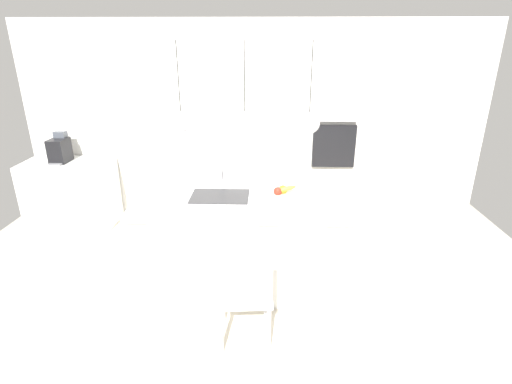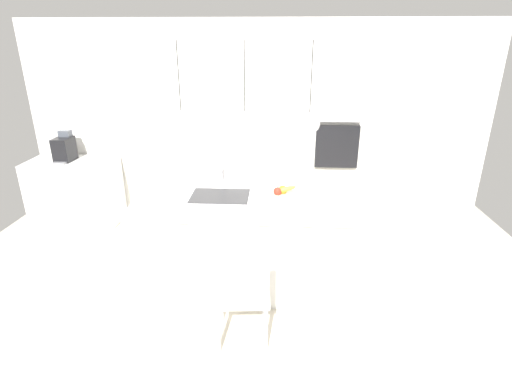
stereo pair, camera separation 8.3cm
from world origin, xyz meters
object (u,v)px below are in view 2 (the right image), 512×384
object	(u,v)px
microwave	(340,108)
oven	(337,147)
coffee_machine	(64,148)
fruit_bowl	(282,194)
chair_near	(242,290)

from	to	relation	value
microwave	oven	distance (m)	0.50
coffee_machine	microwave	distance (m)	3.57
coffee_machine	oven	distance (m)	3.54
fruit_bowl	oven	xyz separation A→B (m)	(0.72, 1.62, 0.05)
fruit_bowl	oven	bearing A→B (deg)	65.87
oven	chair_near	bearing A→B (deg)	-112.70
coffee_machine	fruit_bowl	bearing A→B (deg)	-25.21
microwave	chair_near	world-z (taller)	microwave
fruit_bowl	chair_near	world-z (taller)	fruit_bowl
microwave	oven	bearing A→B (deg)	0.00
fruit_bowl	microwave	bearing A→B (deg)	65.87
oven	chair_near	xyz separation A→B (m)	(-1.04, -2.48, -0.54)
coffee_machine	chair_near	bearing A→B (deg)	-41.16
chair_near	fruit_bowl	bearing A→B (deg)	70.08
chair_near	microwave	bearing A→B (deg)	67.30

